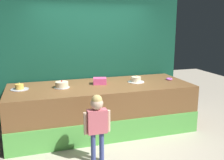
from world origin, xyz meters
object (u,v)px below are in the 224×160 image
at_px(pink_box, 100,81).
at_px(donut, 169,79).
at_px(child_figure, 97,119).
at_px(cake_center, 62,85).
at_px(cake_right, 136,80).
at_px(cake_left, 20,87).

height_order(pink_box, donut, pink_box).
height_order(child_figure, cake_center, child_figure).
xyz_separation_m(pink_box, cake_right, (0.74, -0.06, -0.01)).
height_order(child_figure, pink_box, child_figure).
bearing_deg(cake_right, cake_center, -179.50).
xyz_separation_m(pink_box, cake_left, (-1.49, 0.02, -0.02)).
relative_size(cake_left, cake_right, 0.94).
bearing_deg(donut, cake_center, 179.62).
relative_size(child_figure, pink_box, 4.17).
relative_size(donut, cake_center, 0.45).
relative_size(donut, cake_left, 0.41).
xyz_separation_m(child_figure, donut, (1.86, 1.17, 0.24)).
distance_m(child_figure, cake_left, 1.71).
distance_m(donut, cake_left, 2.97).
xyz_separation_m(donut, cake_right, (-0.74, 0.03, 0.03)).
bearing_deg(cake_left, child_figure, -48.86).
bearing_deg(donut, cake_right, 177.86).
bearing_deg(child_figure, donut, 32.25).
xyz_separation_m(pink_box, cake_center, (-0.74, -0.07, -0.01)).
xyz_separation_m(pink_box, donut, (1.49, -0.09, -0.04)).
bearing_deg(cake_left, pink_box, -0.65).
distance_m(child_figure, cake_right, 1.66).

